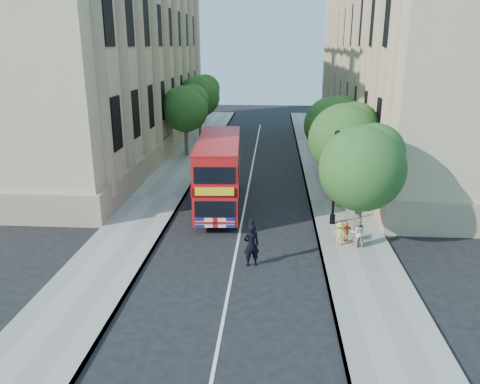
% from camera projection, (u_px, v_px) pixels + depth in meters
% --- Properties ---
extents(ground, '(120.00, 120.00, 0.00)m').
position_uv_depth(ground, '(232.00, 273.00, 20.37)').
color(ground, black).
rests_on(ground, ground).
extents(pavement_right, '(3.50, 80.00, 0.12)m').
position_uv_depth(pavement_right, '(337.00, 202.00, 29.47)').
color(pavement_right, gray).
rests_on(pavement_right, ground).
extents(pavement_left, '(3.50, 80.00, 0.12)m').
position_uv_depth(pavement_left, '(157.00, 197.00, 30.26)').
color(pavement_left, gray).
rests_on(pavement_left, ground).
extents(building_right, '(12.00, 38.00, 18.00)m').
position_uv_depth(building_right, '(419.00, 51.00, 39.56)').
color(building_right, tan).
rests_on(building_right, ground).
extents(building_left, '(12.00, 38.00, 18.00)m').
position_uv_depth(building_left, '(101.00, 51.00, 41.46)').
color(building_left, tan).
rests_on(building_left, ground).
extents(tree_right_near, '(4.00, 4.00, 6.08)m').
position_uv_depth(tree_right_near, '(363.00, 164.00, 21.58)').
color(tree_right_near, '#473828').
rests_on(tree_right_near, ground).
extents(tree_right_mid, '(4.20, 4.20, 6.37)m').
position_uv_depth(tree_right_mid, '(345.00, 136.00, 27.23)').
color(tree_right_mid, '#473828').
rests_on(tree_right_mid, ground).
extents(tree_right_far, '(4.00, 4.00, 6.15)m').
position_uv_depth(tree_right_far, '(333.00, 122.00, 32.98)').
color(tree_right_far, '#473828').
rests_on(tree_right_far, ground).
extents(tree_left_far, '(4.00, 4.00, 6.30)m').
position_uv_depth(tree_left_far, '(186.00, 106.00, 40.41)').
color(tree_left_far, '#473828').
rests_on(tree_left_far, ground).
extents(tree_left_back, '(4.20, 4.20, 6.65)m').
position_uv_depth(tree_left_back, '(200.00, 94.00, 47.95)').
color(tree_left_back, '#473828').
rests_on(tree_left_back, ground).
extents(lamp_post, '(0.32, 0.32, 5.16)m').
position_uv_depth(lamp_post, '(335.00, 182.00, 24.98)').
color(lamp_post, black).
rests_on(lamp_post, pavement_right).
extents(double_decker_bus, '(2.95, 9.13, 4.15)m').
position_uv_depth(double_decker_bus, '(219.00, 171.00, 27.97)').
color(double_decker_bus, '#B00C0D').
rests_on(double_decker_bus, ground).
extents(box_van, '(2.26, 5.42, 3.09)m').
position_uv_depth(box_van, '(218.00, 173.00, 30.46)').
color(box_van, black).
rests_on(box_van, ground).
extents(police_constable, '(0.84, 0.69, 1.99)m').
position_uv_depth(police_constable, '(251.00, 245.00, 20.79)').
color(police_constable, black).
rests_on(police_constable, ground).
extents(woman_pedestrian, '(0.80, 0.67, 1.48)m').
position_uv_depth(woman_pedestrian, '(358.00, 232.00, 22.52)').
color(woman_pedestrian, beige).
rests_on(woman_pedestrian, pavement_right).
extents(child_a, '(0.65, 0.41, 1.03)m').
position_uv_depth(child_a, '(346.00, 232.00, 23.21)').
color(child_a, orange).
rests_on(child_a, pavement_right).
extents(child_b, '(0.85, 0.62, 1.18)m').
position_uv_depth(child_b, '(340.00, 234.00, 22.76)').
color(child_b, gold).
rests_on(child_b, pavement_right).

